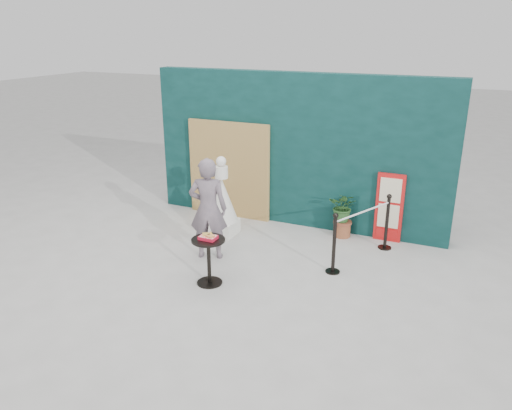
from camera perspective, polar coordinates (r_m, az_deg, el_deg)
ground at (r=7.71m, az=-3.71°, el=-9.78°), size 60.00×60.00×0.00m
back_wall at (r=9.87m, az=4.67°, el=6.22°), size 6.00×0.30×3.00m
bamboo_fence at (r=10.35m, az=-3.13°, el=4.03°), size 1.80×0.08×2.00m
woman at (r=8.47m, az=-5.49°, el=-0.44°), size 0.75×0.62×1.77m
menu_board at (r=9.49m, az=14.98°, el=-0.32°), size 0.50×0.07×1.30m
statue at (r=9.49m, az=-3.90°, el=0.20°), size 0.60×0.60×1.55m
cafe_table at (r=7.72m, az=-5.43°, el=-5.62°), size 0.52×0.52×0.75m
food_basket at (r=7.61m, az=-5.48°, el=-3.64°), size 0.26×0.19×0.11m
planter at (r=9.55m, az=9.94°, el=-0.67°), size 0.52×0.45×0.89m
stanchion_barrier at (r=8.65m, az=12.00°, el=-3.15°), size 0.84×1.54×1.03m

